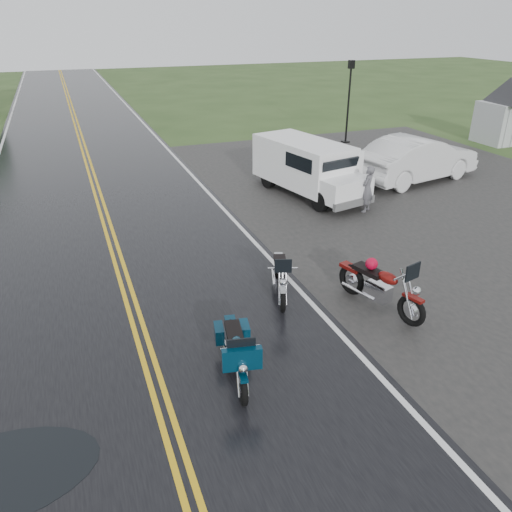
{
  "coord_description": "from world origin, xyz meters",
  "views": [
    {
      "loc": [
        -0.85,
        -7.46,
        5.9
      ],
      "look_at": [
        2.8,
        2.0,
        1.0
      ],
      "focal_mm": 35.0,
      "sensor_mm": 36.0,
      "label": 1
    }
  ],
  "objects_px": {
    "person_at_van": "(367,190)",
    "motorcycle_teal": "(243,376)",
    "motorcycle_red": "(413,299)",
    "motorcycle_silver": "(283,289)",
    "van_white": "(321,184)",
    "lamp_post_far_right": "(348,102)",
    "visitor_center": "(508,94)",
    "sedan_white": "(417,159)"
  },
  "relations": [
    {
      "from": "person_at_van",
      "to": "motorcycle_teal",
      "type": "bearing_deg",
      "value": 7.64
    },
    {
      "from": "motorcycle_red",
      "to": "motorcycle_teal",
      "type": "relative_size",
      "value": 1.13
    },
    {
      "from": "motorcycle_teal",
      "to": "person_at_van",
      "type": "relative_size",
      "value": 1.35
    },
    {
      "from": "motorcycle_silver",
      "to": "van_white",
      "type": "xyz_separation_m",
      "value": [
        3.69,
        5.27,
        0.38
      ]
    },
    {
      "from": "van_white",
      "to": "motorcycle_red",
      "type": "bearing_deg",
      "value": -114.23
    },
    {
      "from": "person_at_van",
      "to": "lamp_post_far_right",
      "type": "xyz_separation_m",
      "value": [
        4.49,
        8.99,
        1.25
      ]
    },
    {
      "from": "motorcycle_red",
      "to": "person_at_van",
      "type": "distance_m",
      "value": 6.84
    },
    {
      "from": "motorcycle_silver",
      "to": "van_white",
      "type": "distance_m",
      "value": 6.45
    },
    {
      "from": "visitor_center",
      "to": "motorcycle_silver",
      "type": "distance_m",
      "value": 20.27
    },
    {
      "from": "sedan_white",
      "to": "lamp_post_far_right",
      "type": "relative_size",
      "value": 1.3
    },
    {
      "from": "motorcycle_teal",
      "to": "sedan_white",
      "type": "distance_m",
      "value": 14.18
    },
    {
      "from": "visitor_center",
      "to": "van_white",
      "type": "distance_m",
      "value": 14.5
    },
    {
      "from": "van_white",
      "to": "sedan_white",
      "type": "xyz_separation_m",
      "value": [
        5.11,
        1.77,
        -0.12
      ]
    },
    {
      "from": "motorcycle_teal",
      "to": "lamp_post_far_right",
      "type": "xyz_separation_m",
      "value": [
        11.37,
        16.13,
        1.4
      ]
    },
    {
      "from": "motorcycle_red",
      "to": "visitor_center",
      "type": "bearing_deg",
      "value": 24.83
    },
    {
      "from": "visitor_center",
      "to": "person_at_van",
      "type": "relative_size",
      "value": 10.51
    },
    {
      "from": "visitor_center",
      "to": "lamp_post_far_right",
      "type": "height_order",
      "value": "visitor_center"
    },
    {
      "from": "motorcycle_silver",
      "to": "lamp_post_far_right",
      "type": "xyz_separation_m",
      "value": [
        9.6,
        13.73,
        1.41
      ]
    },
    {
      "from": "visitor_center",
      "to": "van_white",
      "type": "xyz_separation_m",
      "value": [
        -13.26,
        -5.69,
        -1.42
      ]
    },
    {
      "from": "motorcycle_teal",
      "to": "van_white",
      "type": "height_order",
      "value": "van_white"
    },
    {
      "from": "motorcycle_silver",
      "to": "lamp_post_far_right",
      "type": "relative_size",
      "value": 0.5
    },
    {
      "from": "visitor_center",
      "to": "motorcycle_teal",
      "type": "xyz_separation_m",
      "value": [
        -18.73,
        -13.36,
        -1.79
      ]
    },
    {
      "from": "visitor_center",
      "to": "sedan_white",
      "type": "relative_size",
      "value": 3.06
    },
    {
      "from": "van_white",
      "to": "sedan_white",
      "type": "distance_m",
      "value": 5.41
    },
    {
      "from": "van_white",
      "to": "person_at_van",
      "type": "height_order",
      "value": "van_white"
    },
    {
      "from": "motorcycle_teal",
      "to": "motorcycle_silver",
      "type": "bearing_deg",
      "value": 64.69
    },
    {
      "from": "motorcycle_teal",
      "to": "van_white",
      "type": "bearing_deg",
      "value": 65.79
    },
    {
      "from": "lamp_post_far_right",
      "to": "visitor_center",
      "type": "bearing_deg",
      "value": -20.63
    },
    {
      "from": "motorcycle_silver",
      "to": "person_at_van",
      "type": "xyz_separation_m",
      "value": [
        5.11,
        4.74,
        0.17
      ]
    },
    {
      "from": "motorcycle_silver",
      "to": "person_at_van",
      "type": "bearing_deg",
      "value": 62.93
    },
    {
      "from": "motorcycle_teal",
      "to": "motorcycle_silver",
      "type": "relative_size",
      "value": 1.02
    },
    {
      "from": "visitor_center",
      "to": "motorcycle_silver",
      "type": "relative_size",
      "value": 7.94
    },
    {
      "from": "motorcycle_red",
      "to": "lamp_post_far_right",
      "type": "distance_m",
      "value": 16.94
    },
    {
      "from": "person_at_van",
      "to": "sedan_white",
      "type": "relative_size",
      "value": 0.29
    },
    {
      "from": "motorcycle_red",
      "to": "van_white",
      "type": "bearing_deg",
      "value": 62.56
    },
    {
      "from": "motorcycle_teal",
      "to": "sedan_white",
      "type": "bearing_deg",
      "value": 53.02
    },
    {
      "from": "motorcycle_teal",
      "to": "motorcycle_silver",
      "type": "distance_m",
      "value": 2.98
    },
    {
      "from": "van_white",
      "to": "person_at_van",
      "type": "bearing_deg",
      "value": -32.74
    },
    {
      "from": "visitor_center",
      "to": "motorcycle_teal",
      "type": "height_order",
      "value": "visitor_center"
    },
    {
      "from": "van_white",
      "to": "lamp_post_far_right",
      "type": "height_order",
      "value": "lamp_post_far_right"
    },
    {
      "from": "visitor_center",
      "to": "van_white",
      "type": "bearing_deg",
      "value": -156.79
    },
    {
      "from": "motorcycle_teal",
      "to": "person_at_van",
      "type": "distance_m",
      "value": 9.92
    }
  ]
}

